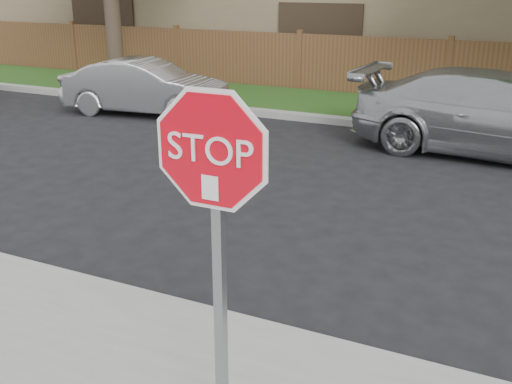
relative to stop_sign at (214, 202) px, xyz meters
The scene contains 7 objects.
ground 2.40m from the stop_sign, 107.79° to the left, with size 90.00×90.00×0.00m, color black.
far_curb 9.80m from the stop_sign, 92.82° to the left, with size 70.00×0.30×0.15m, color gray.
grass_strip 11.43m from the stop_sign, 92.41° to the left, with size 70.00×3.00×0.12m, color #1E4714.
fence 12.93m from the stop_sign, 92.11° to the left, with size 70.00×0.12×1.60m, color brown.
stop_sign is the anchor object (origin of this frame).
sedan_left 11.01m from the stop_sign, 127.64° to the left, with size 1.35×3.88×1.28m, color #AEAFB3.
sedan_right 8.66m from the stop_sign, 83.01° to the left, with size 2.10×5.16×1.50m, color #A5A9AC.
Camera 1 is at (2.12, -4.37, 3.09)m, focal length 42.00 mm.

